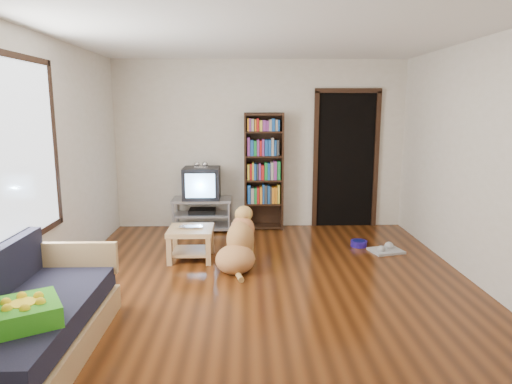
{
  "coord_description": "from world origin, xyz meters",
  "views": [
    {
      "loc": [
        -0.23,
        -4.63,
        1.88
      ],
      "look_at": [
        -0.11,
        0.63,
        0.9
      ],
      "focal_mm": 32.0,
      "sensor_mm": 36.0,
      "label": 1
    }
  ],
  "objects_px": {
    "laptop": "(190,228)",
    "green_cushion": "(24,313)",
    "crt_tv": "(202,183)",
    "tv_stand": "(202,213)",
    "dog": "(239,246)",
    "bookshelf": "(264,165)",
    "grey_rag": "(386,251)",
    "dog_bowl": "(359,243)",
    "coffee_table": "(191,237)",
    "sofa": "(29,324)"
  },
  "relations": [
    {
      "from": "laptop",
      "to": "green_cushion",
      "type": "bearing_deg",
      "value": -108.04
    },
    {
      "from": "crt_tv",
      "to": "tv_stand",
      "type": "bearing_deg",
      "value": -90.0
    },
    {
      "from": "crt_tv",
      "to": "dog",
      "type": "distance_m",
      "value": 1.87
    },
    {
      "from": "laptop",
      "to": "bookshelf",
      "type": "relative_size",
      "value": 0.16
    },
    {
      "from": "green_cushion",
      "to": "grey_rag",
      "type": "height_order",
      "value": "green_cushion"
    },
    {
      "from": "dog",
      "to": "dog_bowl",
      "type": "bearing_deg",
      "value": 25.93
    },
    {
      "from": "laptop",
      "to": "coffee_table",
      "type": "xyz_separation_m",
      "value": [
        -0.0,
        0.03,
        -0.13
      ]
    },
    {
      "from": "green_cushion",
      "to": "sofa",
      "type": "bearing_deg",
      "value": 82.06
    },
    {
      "from": "coffee_table",
      "to": "dog",
      "type": "relative_size",
      "value": 0.61
    },
    {
      "from": "dog_bowl",
      "to": "dog",
      "type": "height_order",
      "value": "dog"
    },
    {
      "from": "tv_stand",
      "to": "dog",
      "type": "xyz_separation_m",
      "value": [
        0.59,
        -1.69,
        -0.0
      ]
    },
    {
      "from": "dog_bowl",
      "to": "crt_tv",
      "type": "distance_m",
      "value": 2.51
    },
    {
      "from": "dog_bowl",
      "to": "tv_stand",
      "type": "bearing_deg",
      "value": 157.96
    },
    {
      "from": "crt_tv",
      "to": "dog",
      "type": "relative_size",
      "value": 0.65
    },
    {
      "from": "laptop",
      "to": "tv_stand",
      "type": "height_order",
      "value": "tv_stand"
    },
    {
      "from": "bookshelf",
      "to": "tv_stand",
      "type": "bearing_deg",
      "value": -174.37
    },
    {
      "from": "dog_bowl",
      "to": "tv_stand",
      "type": "xyz_separation_m",
      "value": [
        -2.22,
        0.9,
        0.23
      ]
    },
    {
      "from": "laptop",
      "to": "coffee_table",
      "type": "relative_size",
      "value": 0.53
    },
    {
      "from": "crt_tv",
      "to": "coffee_table",
      "type": "bearing_deg",
      "value": -90.65
    },
    {
      "from": "dog_bowl",
      "to": "coffee_table",
      "type": "relative_size",
      "value": 0.4
    },
    {
      "from": "laptop",
      "to": "crt_tv",
      "type": "relative_size",
      "value": 0.5
    },
    {
      "from": "coffee_table",
      "to": "laptop",
      "type": "bearing_deg",
      "value": -90.0
    },
    {
      "from": "sofa",
      "to": "grey_rag",
      "type": "bearing_deg",
      "value": 35.38
    },
    {
      "from": "laptop",
      "to": "grey_rag",
      "type": "xyz_separation_m",
      "value": [
        2.54,
        0.26,
        -0.4
      ]
    },
    {
      "from": "sofa",
      "to": "coffee_table",
      "type": "relative_size",
      "value": 3.27
    },
    {
      "from": "green_cushion",
      "to": "grey_rag",
      "type": "xyz_separation_m",
      "value": [
        3.37,
        2.78,
        -0.48
      ]
    },
    {
      "from": "dog",
      "to": "bookshelf",
      "type": "bearing_deg",
      "value": 78.54
    },
    {
      "from": "sofa",
      "to": "green_cushion",
      "type": "bearing_deg",
      "value": -67.4
    },
    {
      "from": "dog_bowl",
      "to": "grey_rag",
      "type": "relative_size",
      "value": 0.55
    },
    {
      "from": "laptop",
      "to": "grey_rag",
      "type": "relative_size",
      "value": 0.73
    },
    {
      "from": "bookshelf",
      "to": "dog",
      "type": "xyz_separation_m",
      "value": [
        -0.36,
        -1.79,
        -0.73
      ]
    },
    {
      "from": "dog_bowl",
      "to": "sofa",
      "type": "bearing_deg",
      "value": -139.47
    },
    {
      "from": "dog_bowl",
      "to": "crt_tv",
      "type": "xyz_separation_m",
      "value": [
        -2.22,
        0.92,
        0.7
      ]
    },
    {
      "from": "bookshelf",
      "to": "sofa",
      "type": "xyz_separation_m",
      "value": [
        -1.92,
        -3.72,
        -0.74
      ]
    },
    {
      "from": "grey_rag",
      "to": "crt_tv",
      "type": "distance_m",
      "value": 2.87
    },
    {
      "from": "dog",
      "to": "green_cushion",
      "type": "bearing_deg",
      "value": -122.75
    },
    {
      "from": "crt_tv",
      "to": "laptop",
      "type": "bearing_deg",
      "value": -90.63
    },
    {
      "from": "tv_stand",
      "to": "dog",
      "type": "distance_m",
      "value": 1.79
    },
    {
      "from": "crt_tv",
      "to": "dog",
      "type": "bearing_deg",
      "value": -71.08
    },
    {
      "from": "green_cushion",
      "to": "dog_bowl",
      "type": "relative_size",
      "value": 2.0
    },
    {
      "from": "coffee_table",
      "to": "bookshelf",
      "type": "bearing_deg",
      "value": 56.68
    },
    {
      "from": "green_cushion",
      "to": "dog_bowl",
      "type": "height_order",
      "value": "green_cushion"
    },
    {
      "from": "laptop",
      "to": "tv_stand",
      "type": "xyz_separation_m",
      "value": [
        0.02,
        1.41,
        -0.14
      ]
    },
    {
      "from": "green_cushion",
      "to": "crt_tv",
      "type": "relative_size",
      "value": 0.76
    },
    {
      "from": "dog_bowl",
      "to": "sofa",
      "type": "height_order",
      "value": "sofa"
    },
    {
      "from": "green_cushion",
      "to": "tv_stand",
      "type": "xyz_separation_m",
      "value": [
        0.85,
        3.93,
        -0.22
      ]
    },
    {
      "from": "sofa",
      "to": "dog",
      "type": "relative_size",
      "value": 2.0
    },
    {
      "from": "grey_rag",
      "to": "sofa",
      "type": "xyz_separation_m",
      "value": [
        -3.5,
        -2.48,
        0.25
      ]
    },
    {
      "from": "sofa",
      "to": "dog",
      "type": "distance_m",
      "value": 2.49
    },
    {
      "from": "green_cushion",
      "to": "bookshelf",
      "type": "relative_size",
      "value": 0.24
    }
  ]
}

